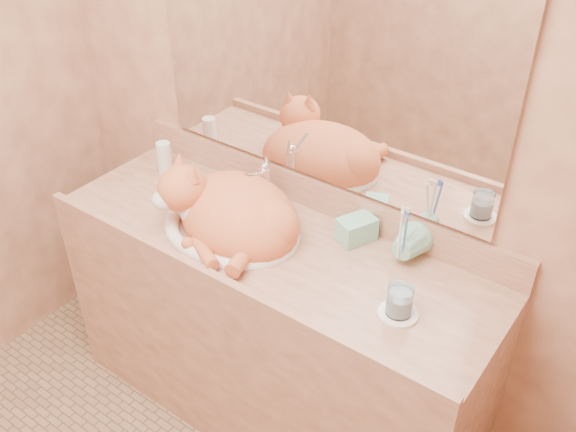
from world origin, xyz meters
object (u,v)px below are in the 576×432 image
Objects in this scene: cat at (229,209)px; soap_dispenser at (342,222)px; sink_basin at (231,211)px; water_glass at (400,301)px; vanity_counter at (272,333)px; toothbrush_cup at (400,253)px.

cat is 0.39m from soap_dispenser.
soap_dispenser is (0.35, 0.15, 0.02)m from sink_basin.
soap_dispenser reaches higher than sink_basin.
sink_basin is 0.67m from water_glass.
cat reaches higher than vanity_counter.
vanity_counter is at bearing 23.39° from cat.
water_glass is at bearing -62.51° from toothbrush_cup.
soap_dispenser is at bearing -176.10° from toothbrush_cup.
toothbrush_cup is at bearing 2.56° from sink_basin.
vanity_counter is at bearing -160.28° from toothbrush_cup.
sink_basin is 0.01m from cat.
toothbrush_cup is 1.28× the size of water_glass.
cat is 0.59m from toothbrush_cup.
soap_dispenser reaches higher than vanity_counter.
soap_dispenser is 0.37m from water_glass.
vanity_counter is at bearing 173.87° from water_glass.
soap_dispenser is 0.22m from toothbrush_cup.
sink_basin is at bearing -172.62° from vanity_counter.
toothbrush_cup is (0.57, 0.17, -0.03)m from cat.
toothbrush_cup is 0.23m from water_glass.
sink_basin is at bearing 57.43° from cat.
sink_basin is at bearing -132.39° from soap_dispenser.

